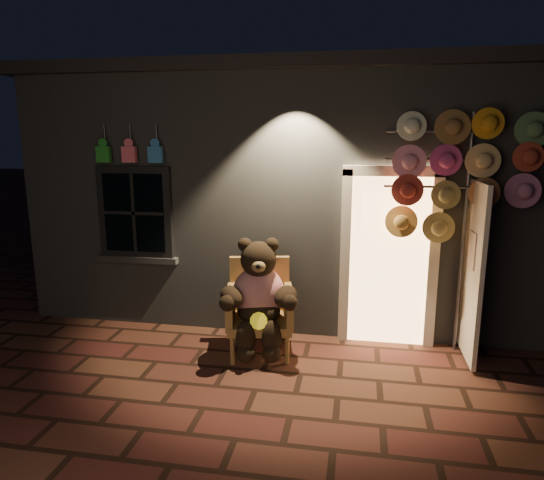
# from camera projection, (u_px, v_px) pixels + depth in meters

# --- Properties ---
(ground) EXTENTS (60.00, 60.00, 0.00)m
(ground) POSITION_uv_depth(u_px,v_px,m) (255.00, 390.00, 4.93)
(ground) COLOR #502D1E
(ground) RESTS_ON ground
(shop_building) EXTENTS (7.30, 5.95, 3.51)m
(shop_building) POSITION_uv_depth(u_px,v_px,m) (303.00, 183.00, 8.40)
(shop_building) COLOR slate
(shop_building) RESTS_ON ground
(wicker_armchair) EXTENTS (0.87, 0.81, 1.10)m
(wicker_armchair) POSITION_uv_depth(u_px,v_px,m) (260.00, 306.00, 5.74)
(wicker_armchair) COLOR #9C6C3C
(wicker_armchair) RESTS_ON ground
(teddy_bear) EXTENTS (0.96, 0.83, 1.34)m
(teddy_bear) POSITION_uv_depth(u_px,v_px,m) (259.00, 297.00, 5.57)
(teddy_bear) COLOR red
(teddy_bear) RESTS_ON ground
(hat_rack) EXTENTS (1.67, 0.22, 2.81)m
(hat_rack) POSITION_uv_depth(u_px,v_px,m) (460.00, 171.00, 5.35)
(hat_rack) COLOR #59595E
(hat_rack) RESTS_ON ground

